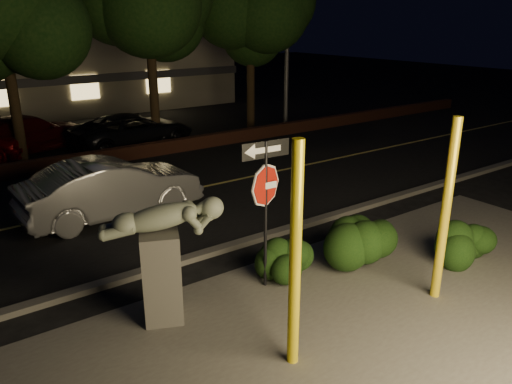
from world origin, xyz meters
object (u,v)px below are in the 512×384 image
Objects in this scene: signpost at (266,186)px; silver_sedan at (111,188)px; yellow_pole_right at (445,212)px; sculpture at (162,248)px; parked_car_darkred at (27,134)px; yellow_pole_left at (295,259)px; parked_car_dark at (134,130)px.

silver_sedan is at bearing 105.80° from signpost.
sculpture is (-4.36, 2.22, -0.35)m from yellow_pole_right.
signpost is at bearing 163.46° from parked_car_darkred.
sculpture is at bearing 115.72° from yellow_pole_left.
parked_car_darkred is (-1.34, 13.46, -1.31)m from signpost.
yellow_pole_left is 0.69× the size of parked_car_darkred.
sculpture is 12.56m from parked_car_dark.
yellow_pole_right is at bearing -158.11° from silver_sedan.
silver_sedan is (-1.06, 5.21, -1.27)m from signpost.
signpost is at bearing 137.62° from yellow_pole_right.
yellow_pole_left reaches higher than sculpture.
sculpture reaches higher than silver_sedan.
signpost is (1.00, 2.04, 0.32)m from yellow_pole_left.
yellow_pole_right is 8.13m from silver_sedan.
silver_sedan reaches higher than parked_car_dark.
parked_car_darkred is 1.02× the size of parked_car_dark.
parked_car_dark is (3.35, 6.66, -0.08)m from silver_sedan.
yellow_pole_left is 3.33m from yellow_pole_right.
yellow_pole_left is at bearing -40.99° from sculpture.
yellow_pole_left is at bearing -111.85° from signpost.
parked_car_darkred is (-0.34, 15.49, -1.00)m from yellow_pole_left.
parked_car_darkred is at bearing 91.26° from yellow_pole_left.
parked_car_darkred is (-3.67, 15.58, -0.97)m from yellow_pole_right.
yellow_pole_left is 2.40m from sculpture.
silver_sedan is 0.93× the size of parked_car_darkred.
yellow_pole_right is 14.03m from parked_car_dark.
parked_car_dark is (3.29, 13.91, -1.04)m from yellow_pole_left.
yellow_pole_left is 0.71× the size of parked_car_dark.
parked_car_dark is at bearing 83.37° from signpost.
signpost is 2.15m from sculpture.
silver_sedan is at bearing 159.73° from parked_car_darkred.
yellow_pole_right is (3.33, -0.09, -0.03)m from yellow_pole_left.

